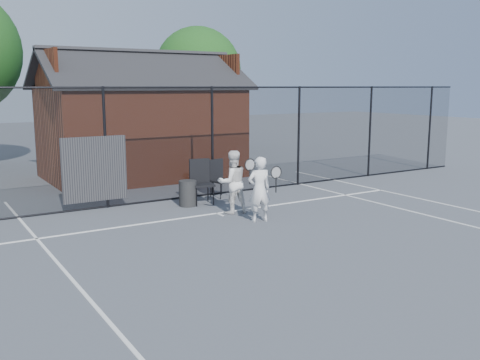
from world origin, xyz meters
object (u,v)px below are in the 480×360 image
clubhouse (141,129)px  player_back (232,182)px  chair_right (221,179)px  player_front (259,189)px  waste_bin (188,193)px  chair_left (202,183)px

clubhouse → player_back: clubhouse is taller
player_back → chair_right: bearing=68.6°
player_front → waste_bin: (-0.67, 2.26, -0.41)m
player_back → waste_bin: 1.44m
player_front → chair_right: bearing=77.9°
clubhouse → player_back: (-0.15, -6.15, -0.85)m
chair_left → waste_bin: (-0.42, 0.00, -0.24)m
player_front → player_back: bearing=95.4°
player_back → waste_bin: bearing=114.5°
player_front → clubhouse: bearing=89.6°
player_front → chair_left: player_front is taller
clubhouse → chair_left: clubhouse is taller
player_back → chair_left: (-0.15, 1.25, -0.19)m
player_front → waste_bin: player_front is taller
player_front → player_back: size_ratio=0.97×
chair_left → chair_right: bearing=40.7°
clubhouse → player_front: size_ratio=4.43×
chair_right → player_front: bearing=-114.3°
player_back → clubhouse: bearing=88.6°
clubhouse → player_front: bearing=-90.4°
chair_left → clubhouse: bearing=96.4°
clubhouse → player_back: bearing=-91.4°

